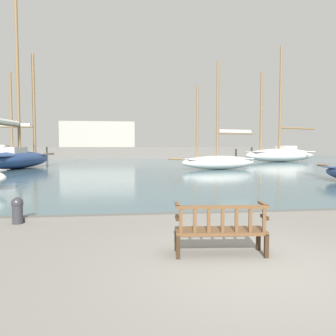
{
  "coord_description": "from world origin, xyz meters",
  "views": [
    {
      "loc": [
        -1.99,
        -4.96,
        1.89
      ],
      "look_at": [
        -0.19,
        10.0,
        1.0
      ],
      "focal_mm": 35.0,
      "sensor_mm": 36.0,
      "label": 1
    }
  ],
  "objects_px": {
    "sailboat_centre_channel": "(219,160)",
    "sailboat_distant_harbor": "(281,153)",
    "mooring_bollard": "(17,209)",
    "sailboat_outer_port": "(18,156)",
    "park_bench": "(220,229)"
  },
  "relations": [
    {
      "from": "sailboat_centre_channel",
      "to": "sailboat_distant_harbor",
      "type": "bearing_deg",
      "value": 49.16
    },
    {
      "from": "sailboat_centre_channel",
      "to": "mooring_bollard",
      "type": "bearing_deg",
      "value": -118.68
    },
    {
      "from": "sailboat_distant_harbor",
      "to": "sailboat_outer_port",
      "type": "relative_size",
      "value": 0.99
    },
    {
      "from": "park_bench",
      "to": "sailboat_centre_channel",
      "type": "distance_m",
      "value": 23.38
    },
    {
      "from": "park_bench",
      "to": "sailboat_outer_port",
      "type": "xyz_separation_m",
      "value": [
        -11.71,
        25.91,
        0.75
      ]
    },
    {
      "from": "park_bench",
      "to": "mooring_bollard",
      "type": "height_order",
      "value": "park_bench"
    },
    {
      "from": "sailboat_distant_harbor",
      "to": "sailboat_centre_channel",
      "type": "height_order",
      "value": "sailboat_distant_harbor"
    },
    {
      "from": "mooring_bollard",
      "to": "sailboat_outer_port",
      "type": "bearing_deg",
      "value": 107.67
    },
    {
      "from": "sailboat_outer_port",
      "to": "park_bench",
      "type": "bearing_deg",
      "value": -65.68
    },
    {
      "from": "sailboat_distant_harbor",
      "to": "mooring_bollard",
      "type": "bearing_deg",
      "value": -124.45
    },
    {
      "from": "sailboat_outer_port",
      "to": "mooring_bollard",
      "type": "distance_m",
      "value": 24.09
    },
    {
      "from": "sailboat_distant_harbor",
      "to": "sailboat_outer_port",
      "type": "height_order",
      "value": "sailboat_outer_port"
    },
    {
      "from": "sailboat_outer_port",
      "to": "sailboat_centre_channel",
      "type": "relative_size",
      "value": 1.69
    },
    {
      "from": "sailboat_outer_port",
      "to": "sailboat_centre_channel",
      "type": "bearing_deg",
      "value": -10.68
    },
    {
      "from": "sailboat_outer_port",
      "to": "sailboat_centre_channel",
      "type": "height_order",
      "value": "sailboat_outer_port"
    }
  ]
}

